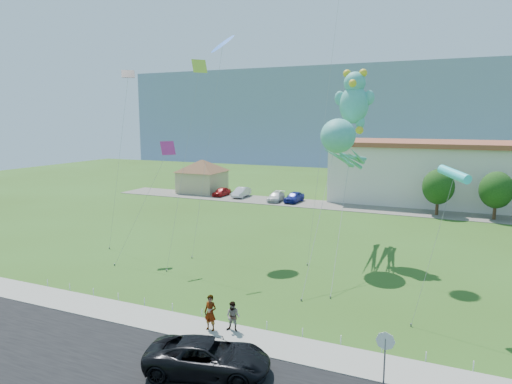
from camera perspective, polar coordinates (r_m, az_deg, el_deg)
ground at (r=27.70m, az=-3.51°, el=-14.68°), size 160.00×160.00×0.00m
road at (r=21.70m, az=-14.00°, el=-22.06°), size 80.00×8.00×0.06m
sidewalk at (r=25.50m, az=-6.47°, el=-16.80°), size 80.00×2.50×0.10m
parking_strip at (r=59.72m, az=12.05°, el=-1.85°), size 70.00×6.00×0.06m
hill_ridge at (r=142.98m, az=19.32°, el=9.12°), size 160.00×50.00×25.00m
pavilion at (r=70.71m, az=-6.74°, el=2.42°), size 9.20×9.20×5.00m
stop_sign at (r=20.63m, az=15.85°, el=-18.04°), size 0.80×0.07×2.50m
rope_fence at (r=26.56m, az=-4.85°, el=-15.20°), size 26.05×0.05×0.50m
tree_near at (r=57.05m, az=21.82°, el=0.61°), size 3.60×3.60×5.47m
tree_mid at (r=57.19m, az=27.83°, el=0.22°), size 3.60×3.60×5.47m
suv at (r=21.38m, az=-6.02°, el=-19.86°), size 5.98×3.86×1.53m
pedestrian_left at (r=25.00m, az=-5.73°, el=-14.78°), size 0.71×0.48×1.92m
pedestrian_right at (r=24.87m, az=-2.88°, el=-15.28°), size 0.83×0.67×1.60m
parked_car_red at (r=66.80m, az=-4.35°, el=0.03°), size 1.60×3.68×1.23m
parked_car_silver at (r=65.69m, az=-1.85°, el=-0.04°), size 1.57×4.21×1.37m
parked_car_white at (r=62.46m, az=2.51°, el=-0.58°), size 2.05×4.35×1.23m
parked_car_blue at (r=61.80m, az=4.80°, el=-0.63°), size 1.97×4.25×1.41m
octopus_kite at (r=37.35m, az=10.70°, el=5.74°), size 2.66×16.35×11.22m
teddy_bear_kite at (r=38.95m, az=12.17°, el=11.18°), size 3.27×12.34×15.18m
small_kite_blue at (r=40.56m, az=-4.29°, el=17.46°), size 1.80×5.76×18.18m
small_kite_yellow at (r=35.31m, az=-7.60°, el=12.28°), size 1.70×4.32×15.54m
small_kite_pink at (r=35.61m, az=-11.61°, el=3.94°), size 4.09×3.36×9.41m
small_kite_black at (r=41.48m, az=-15.98°, el=11.42°), size 1.66×3.01×15.43m
small_kite_cyan at (r=26.15m, az=23.49°, el=1.93°), size 1.93×2.41×8.74m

